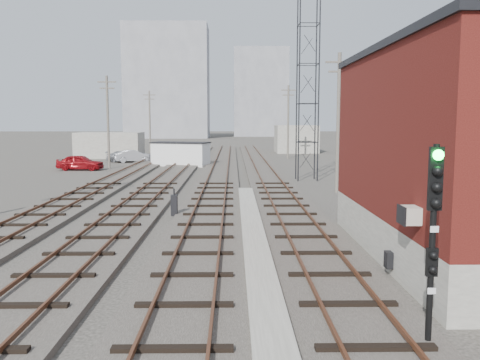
{
  "coord_description": "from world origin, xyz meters",
  "views": [
    {
      "loc": [
        -0.31,
        -4.9,
        4.69
      ],
      "look_at": [
        -0.02,
        16.31,
        2.2
      ],
      "focal_mm": 38.0,
      "sensor_mm": 36.0,
      "label": 1
    }
  ],
  "objects_px": {
    "switch_stand": "(174,205)",
    "car_grey": "(126,156)",
    "car_red": "(80,162)",
    "car_silver": "(134,156)",
    "site_trailer": "(181,154)",
    "signal_mast": "(433,230)"
  },
  "relations": [
    {
      "from": "switch_stand",
      "to": "car_grey",
      "type": "relative_size",
      "value": 0.31
    },
    {
      "from": "car_red",
      "to": "car_grey",
      "type": "height_order",
      "value": "car_red"
    },
    {
      "from": "switch_stand",
      "to": "car_grey",
      "type": "xyz_separation_m",
      "value": [
        -9.43,
        33.67,
        -0.0
      ]
    },
    {
      "from": "switch_stand",
      "to": "car_silver",
      "type": "height_order",
      "value": "switch_stand"
    },
    {
      "from": "switch_stand",
      "to": "site_trailer",
      "type": "bearing_deg",
      "value": 96.86
    },
    {
      "from": "switch_stand",
      "to": "car_red",
      "type": "bearing_deg",
      "value": 117.63
    },
    {
      "from": "signal_mast",
      "to": "site_trailer",
      "type": "xyz_separation_m",
      "value": [
        -9.47,
        42.93,
        -1.26
      ]
    },
    {
      "from": "car_red",
      "to": "car_silver",
      "type": "distance_m",
      "value": 9.7
    },
    {
      "from": "car_red",
      "to": "signal_mast",
      "type": "bearing_deg",
      "value": -149.44
    },
    {
      "from": "site_trailer",
      "to": "car_grey",
      "type": "bearing_deg",
      "value": 160.55
    },
    {
      "from": "car_silver",
      "to": "signal_mast",
      "type": "bearing_deg",
      "value": 178.48
    },
    {
      "from": "site_trailer",
      "to": "car_red",
      "type": "height_order",
      "value": "site_trailer"
    },
    {
      "from": "signal_mast",
      "to": "switch_stand",
      "type": "height_order",
      "value": "signal_mast"
    },
    {
      "from": "car_red",
      "to": "car_silver",
      "type": "relative_size",
      "value": 1.02
    },
    {
      "from": "switch_stand",
      "to": "car_grey",
      "type": "bearing_deg",
      "value": 107.29
    },
    {
      "from": "switch_stand",
      "to": "car_red",
      "type": "height_order",
      "value": "car_red"
    },
    {
      "from": "car_red",
      "to": "car_grey",
      "type": "xyz_separation_m",
      "value": [
        2.25,
        9.7,
        -0.12
      ]
    },
    {
      "from": "signal_mast",
      "to": "car_red",
      "type": "distance_m",
      "value": 42.65
    },
    {
      "from": "signal_mast",
      "to": "car_grey",
      "type": "relative_size",
      "value": 0.99
    },
    {
      "from": "car_silver",
      "to": "switch_stand",
      "type": "bearing_deg",
      "value": 174.89
    },
    {
      "from": "switch_stand",
      "to": "car_red",
      "type": "distance_m",
      "value": 26.67
    },
    {
      "from": "signal_mast",
      "to": "car_silver",
      "type": "bearing_deg",
      "value": 107.78
    }
  ]
}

